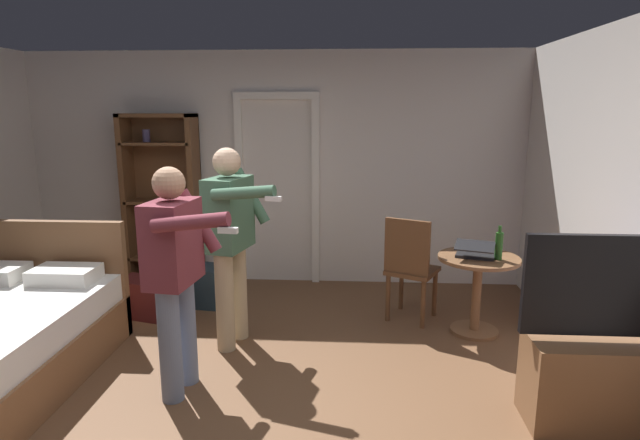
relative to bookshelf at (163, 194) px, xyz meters
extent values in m
plane|color=brown|center=(1.22, -2.61, -1.03)|extent=(6.10, 6.10, 0.00)
cube|color=silver|center=(1.22, 0.23, 0.26)|extent=(5.73, 0.12, 2.57)
cube|color=white|center=(0.84, 0.15, 0.00)|extent=(0.08, 0.08, 2.05)
cube|color=white|center=(1.69, 0.15, 0.00)|extent=(0.08, 0.08, 2.05)
cube|color=white|center=(1.27, 0.15, 1.06)|extent=(0.93, 0.08, 0.08)
cube|color=brown|center=(-0.54, -1.41, -0.52)|extent=(1.40, 0.08, 1.02)
cube|color=white|center=(-0.23, -1.67, -0.40)|extent=(0.50, 0.34, 0.12)
cube|color=brown|center=(-0.38, -0.03, -0.07)|extent=(0.06, 0.32, 1.90)
cube|color=brown|center=(0.38, -0.03, -0.07)|extent=(0.06, 0.32, 1.90)
cube|color=brown|center=(0.00, -0.03, 0.86)|extent=(0.81, 0.32, 0.04)
cube|color=brown|center=(0.00, 0.12, -0.07)|extent=(0.81, 0.02, 1.90)
cube|color=brown|center=(0.00, -0.03, -0.71)|extent=(0.75, 0.32, 0.03)
cylinder|color=slate|center=(-0.04, -0.03, -0.64)|extent=(0.06, 0.06, 0.10)
cube|color=brown|center=(0.00, -0.03, -0.07)|extent=(0.75, 0.32, 0.03)
cylinder|color=#835C9D|center=(0.06, -0.03, -0.01)|extent=(0.05, 0.05, 0.09)
cube|color=brown|center=(0.00, -0.03, 0.56)|extent=(0.75, 0.32, 0.03)
cylinder|color=#463E60|center=(-0.13, -0.03, 0.64)|extent=(0.08, 0.08, 0.13)
cube|color=brown|center=(3.67, -2.52, -0.74)|extent=(0.91, 0.40, 0.56)
cube|color=black|center=(3.67, -2.54, -0.10)|extent=(1.07, 0.05, 0.62)
cube|color=#4044A0|center=(3.67, -2.51, -0.10)|extent=(1.01, 0.01, 0.56)
cylinder|color=brown|center=(3.20, -1.16, -0.69)|extent=(0.08, 0.08, 0.67)
cylinder|color=brown|center=(3.20, -1.16, -1.01)|extent=(0.42, 0.42, 0.03)
cylinder|color=brown|center=(3.20, -1.16, -0.34)|extent=(0.70, 0.70, 0.03)
cube|color=black|center=(3.17, -1.16, -0.31)|extent=(0.37, 0.31, 0.02)
cube|color=black|center=(3.14, -1.28, -0.20)|extent=(0.37, 0.29, 0.06)
cube|color=#181E98|center=(3.14, -1.27, -0.20)|extent=(0.33, 0.25, 0.04)
cylinder|color=#215219|center=(3.34, -1.24, -0.21)|extent=(0.06, 0.06, 0.23)
cylinder|color=#215219|center=(3.34, -1.24, -0.06)|extent=(0.03, 0.03, 0.06)
cylinder|color=brown|center=(2.90, -0.80, -0.80)|extent=(0.04, 0.04, 0.45)
cylinder|color=brown|center=(2.60, -0.65, -0.80)|extent=(0.04, 0.04, 0.45)
cylinder|color=brown|center=(2.75, -1.10, -0.80)|extent=(0.04, 0.04, 0.45)
cylinder|color=brown|center=(2.45, -0.95, -0.80)|extent=(0.04, 0.04, 0.45)
cube|color=brown|center=(2.67, -0.88, -0.56)|extent=(0.56, 0.56, 0.04)
cube|color=brown|center=(2.60, -1.03, -0.29)|extent=(0.39, 0.22, 0.50)
cylinder|color=slate|center=(0.92, -2.17, -0.63)|extent=(0.15, 0.15, 0.80)
cylinder|color=slate|center=(0.89, -2.42, -0.63)|extent=(0.15, 0.15, 0.80)
cube|color=brown|center=(0.91, -2.30, 0.05)|extent=(0.31, 0.46, 0.56)
sphere|color=tan|center=(0.91, -2.30, 0.45)|extent=(0.22, 0.22, 0.22)
cylinder|color=brown|center=(1.03, -2.07, 0.15)|extent=(0.33, 0.13, 0.46)
cylinder|color=brown|center=(1.12, -2.57, 0.25)|extent=(0.51, 0.15, 0.15)
cube|color=white|center=(1.37, -2.62, 0.22)|extent=(0.12, 0.05, 0.04)
cylinder|color=tan|center=(1.13, -1.40, -0.61)|extent=(0.15, 0.15, 0.83)
cylinder|color=tan|center=(1.08, -1.64, -0.61)|extent=(0.15, 0.15, 0.83)
cube|color=#3F664C|center=(1.11, -1.52, 0.10)|extent=(0.36, 0.49, 0.59)
sphere|color=#D8AD8C|center=(1.11, -1.52, 0.52)|extent=(0.22, 0.22, 0.22)
cylinder|color=#3F664C|center=(1.25, -1.30, 0.21)|extent=(0.34, 0.16, 0.48)
cylinder|color=#3F664C|center=(1.29, -1.82, 0.32)|extent=(0.52, 0.20, 0.14)
cube|color=white|center=(1.53, -1.90, 0.29)|extent=(0.13, 0.06, 0.04)
cube|color=#4C1919|center=(0.19, -0.99, -0.84)|extent=(0.69, 0.46, 0.36)
cube|color=#1E2D38|center=(0.56, -0.64, -0.83)|extent=(0.50, 0.40, 0.40)
camera|label=1|loc=(2.11, -5.60, 0.93)|focal=29.37mm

